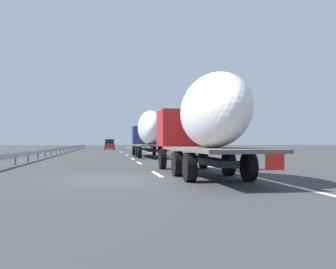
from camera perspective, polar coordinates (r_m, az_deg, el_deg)
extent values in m
plane|color=#38383A|center=(55.33, -8.54, -2.57)|extent=(260.00, 260.00, 0.00)
cube|color=white|center=(17.52, -1.59, -5.74)|extent=(3.20, 0.20, 0.01)
cube|color=white|center=(26.95, -4.20, -4.12)|extent=(3.20, 0.20, 0.01)
cube|color=white|center=(33.55, -5.15, -3.52)|extent=(3.20, 0.20, 0.01)
cube|color=white|center=(42.36, -5.95, -3.02)|extent=(3.20, 0.20, 0.01)
cube|color=white|center=(56.97, -6.74, -2.53)|extent=(3.20, 0.20, 0.01)
cube|color=white|center=(64.32, -7.00, -2.36)|extent=(3.20, 0.20, 0.01)
cube|color=white|center=(79.70, -7.38, -2.12)|extent=(3.20, 0.20, 0.01)
cube|color=white|center=(83.91, -7.47, -2.07)|extent=(3.20, 0.20, 0.01)
cube|color=white|center=(88.13, -7.54, -2.02)|extent=(3.20, 0.20, 0.01)
cube|color=white|center=(60.62, -3.37, -2.45)|extent=(110.00, 0.20, 0.01)
cube|color=navy|center=(42.23, -3.49, -0.12)|extent=(2.40, 2.50, 1.90)
cube|color=black|center=(43.34, -3.63, 0.52)|extent=(0.08, 2.12, 0.80)
cube|color=#262628|center=(39.27, -3.08, -2.20)|extent=(10.96, 0.70, 0.24)
cube|color=#59544C|center=(36.30, -2.59, -1.55)|extent=(9.51, 2.50, 0.12)
ellipsoid|color=white|center=(36.45, -2.61, 1.01)|extent=(7.19, 2.20, 3.13)
cube|color=red|center=(31.71, -0.40, -2.05)|extent=(0.04, 0.56, 0.56)
cylinder|color=black|center=(42.15, -4.98, -2.33)|extent=(1.04, 0.30, 1.04)
cylinder|color=black|center=(42.36, -2.01, -2.33)|extent=(1.04, 0.30, 1.04)
cylinder|color=black|center=(37.40, -4.47, -2.48)|extent=(1.04, 0.35, 1.04)
cylinder|color=black|center=(37.64, -1.13, -2.48)|extent=(1.04, 0.35, 1.04)
cylinder|color=black|center=(35.01, -4.16, -2.58)|extent=(1.04, 0.35, 1.04)
cylinder|color=black|center=(35.27, -0.60, -2.57)|extent=(1.04, 0.35, 1.04)
cube|color=#B21919|center=(20.90, 2.19, 0.90)|extent=(2.40, 2.50, 1.90)
cube|color=black|center=(22.01, 1.63, 2.10)|extent=(0.08, 2.12, 0.80)
cube|color=#262628|center=(18.17, 3.90, -3.47)|extent=(10.28, 0.70, 0.24)
cube|color=#59544C|center=(15.45, 6.22, -2.14)|extent=(8.78, 2.50, 0.12)
ellipsoid|color=white|center=(15.25, 6.45, 3.41)|extent=(6.49, 2.20, 2.83)
cube|color=red|center=(11.57, 15.22, -3.64)|extent=(0.04, 0.56, 0.56)
cylinder|color=black|center=(20.73, -0.80, -3.59)|extent=(1.04, 0.30, 1.04)
cylinder|color=black|center=(21.15, 5.12, -3.54)|extent=(1.04, 0.30, 1.04)
cylinder|color=black|center=(16.40, 1.39, -4.25)|extent=(1.04, 0.35, 1.04)
cylinder|color=black|center=(16.93, 8.75, -4.14)|extent=(1.04, 0.35, 1.04)
cylinder|color=black|center=(14.05, 3.16, -4.77)|extent=(1.04, 0.35, 1.04)
cylinder|color=black|center=(14.67, 11.62, -4.60)|extent=(1.04, 0.35, 1.04)
cube|color=black|center=(91.70, -8.55, -1.52)|extent=(4.44, 1.74, 0.84)
cube|color=black|center=(91.37, -8.55, -1.04)|extent=(2.44, 1.53, 0.71)
cylinder|color=black|center=(93.08, -9.04, -1.77)|extent=(0.64, 0.22, 0.64)
cylinder|color=black|center=(93.10, -8.09, -1.78)|extent=(0.64, 0.22, 0.64)
cylinder|color=black|center=(90.33, -9.04, -1.79)|extent=(0.64, 0.22, 0.64)
cylinder|color=black|center=(90.34, -8.06, -1.80)|extent=(0.64, 0.22, 0.64)
cube|color=red|center=(74.87, -8.47, -1.62)|extent=(4.07, 1.85, 0.84)
cube|color=black|center=(74.57, -8.47, -0.99)|extent=(2.24, 1.63, 0.81)
cylinder|color=black|center=(76.14, -9.10, -1.92)|extent=(0.64, 0.22, 0.64)
cylinder|color=black|center=(76.15, -7.86, -1.93)|extent=(0.64, 0.22, 0.64)
cylinder|color=black|center=(73.62, -9.11, -1.95)|extent=(0.64, 0.22, 0.64)
cylinder|color=black|center=(73.63, -7.82, -1.96)|extent=(0.64, 0.22, 0.64)
cube|color=#28479E|center=(107.64, -8.69, -1.46)|extent=(4.14, 1.73, 0.84)
cube|color=black|center=(107.33, -8.68, -1.04)|extent=(2.28, 1.52, 0.74)
cylinder|color=black|center=(108.93, -9.09, -1.67)|extent=(0.64, 0.22, 0.64)
cylinder|color=black|center=(108.94, -8.29, -1.68)|extent=(0.64, 0.22, 0.64)
cylinder|color=black|center=(106.36, -9.10, -1.69)|extent=(0.64, 0.22, 0.64)
cylinder|color=black|center=(106.37, -8.27, -1.69)|extent=(0.64, 0.22, 0.64)
cylinder|color=gray|center=(59.44, -2.09, -1.20)|extent=(0.10, 0.10, 2.65)
cube|color=#2D569E|center=(59.46, -2.09, 0.41)|extent=(0.06, 0.90, 0.70)
cylinder|color=#472D19|center=(46.04, 6.94, -2.01)|extent=(0.28, 0.28, 1.38)
cone|color=#286B2D|center=(46.08, 6.93, 1.61)|extent=(2.61, 2.61, 4.44)
cylinder|color=#472D19|center=(89.90, -2.46, -1.46)|extent=(0.38, 0.38, 1.73)
cone|color=#194C1E|center=(89.92, -2.46, 0.35)|extent=(2.94, 2.94, 3.97)
cylinder|color=#472D19|center=(74.82, 0.09, -1.64)|extent=(0.31, 0.31, 1.45)
cone|color=#1E5B23|center=(74.84, 0.09, 0.44)|extent=(3.14, 3.14, 3.98)
cylinder|color=#472D19|center=(49.80, 4.68, -1.80)|extent=(0.29, 0.29, 1.63)
cone|color=#1E5B23|center=(49.84, 4.67, 1.37)|extent=(3.99, 3.99, 3.89)
cylinder|color=#472D19|center=(89.49, -0.49, -1.47)|extent=(0.29, 0.29, 1.73)
cone|color=#1E5B23|center=(89.51, -0.48, 0.26)|extent=(3.16, 3.16, 3.67)
cube|color=#9EA0A5|center=(58.58, -14.44, -1.88)|extent=(94.00, 0.06, 0.32)
cube|color=slate|center=(26.24, -21.24, -3.48)|extent=(0.10, 0.10, 0.60)
cube|color=slate|center=(30.24, -19.59, -3.17)|extent=(0.10, 0.10, 0.60)
cube|color=slate|center=(34.26, -18.34, -2.92)|extent=(0.10, 0.10, 0.60)
cube|color=slate|center=(38.30, -17.34, -2.73)|extent=(0.10, 0.10, 0.60)
cube|color=slate|center=(42.35, -16.54, -2.58)|extent=(0.10, 0.10, 0.60)
cube|color=slate|center=(46.40, -15.88, -2.45)|extent=(0.10, 0.10, 0.60)
cube|color=slate|center=(50.46, -15.32, -2.34)|extent=(0.10, 0.10, 0.60)
cube|color=slate|center=(54.52, -14.85, -2.25)|extent=(0.10, 0.10, 0.60)
cube|color=slate|center=(58.59, -14.44, -2.17)|extent=(0.10, 0.10, 0.60)
cube|color=slate|center=(62.66, -14.09, -2.10)|extent=(0.10, 0.10, 0.60)
cube|color=slate|center=(66.73, -13.78, -2.04)|extent=(0.10, 0.10, 0.60)
cube|color=slate|center=(70.80, -13.50, -1.99)|extent=(0.10, 0.10, 0.60)
cube|color=slate|center=(74.88, -13.26, -1.94)|extent=(0.10, 0.10, 0.60)
cube|color=slate|center=(78.95, -13.04, -1.89)|extent=(0.10, 0.10, 0.60)
cube|color=slate|center=(83.03, -12.84, -1.86)|extent=(0.10, 0.10, 0.60)
cube|color=slate|center=(87.11, -12.66, -1.82)|extent=(0.10, 0.10, 0.60)
cube|color=slate|center=(91.18, -12.49, -1.79)|extent=(0.10, 0.10, 0.60)
cube|color=slate|center=(95.26, -12.34, -1.76)|extent=(0.10, 0.10, 0.60)
cube|color=slate|center=(99.34, -12.21, -1.73)|extent=(0.10, 0.10, 0.60)
cube|color=slate|center=(103.42, -12.08, -1.71)|extent=(0.10, 0.10, 0.60)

